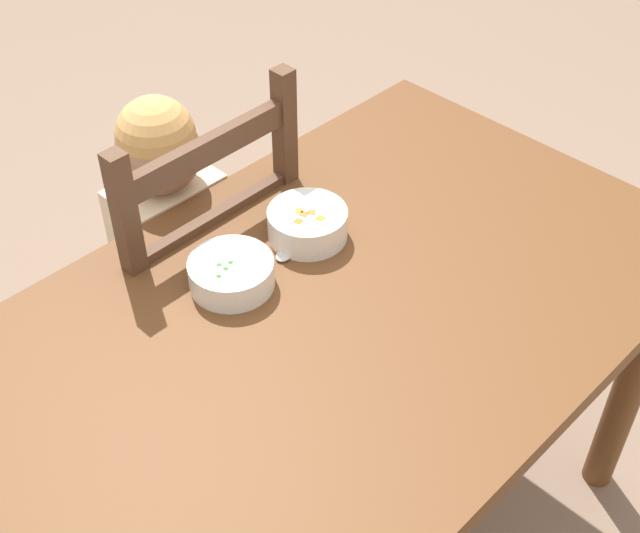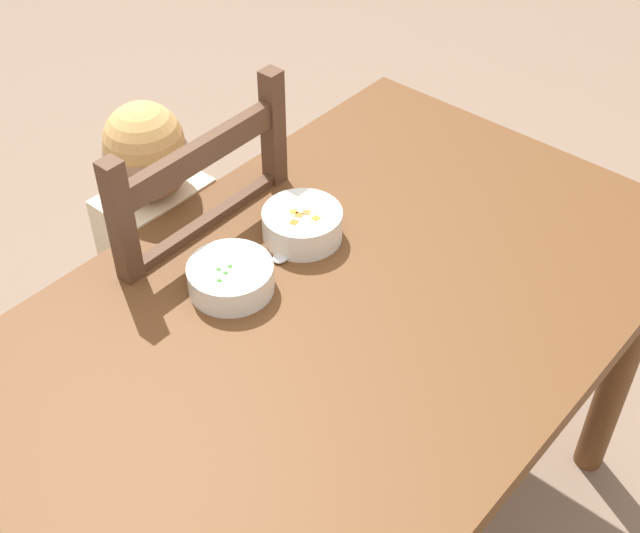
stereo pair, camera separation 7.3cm
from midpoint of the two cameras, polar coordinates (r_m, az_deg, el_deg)
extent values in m
cube|color=brown|center=(1.48, 0.27, -2.71)|extent=(1.30, 0.83, 0.04)
cylinder|color=brown|center=(2.02, 18.62, -6.16)|extent=(0.07, 0.07, 0.74)
cylinder|color=brown|center=(2.24, 3.18, 2.08)|extent=(0.07, 0.07, 0.74)
cube|color=#513423|center=(1.97, -11.59, -2.35)|extent=(0.42, 0.42, 0.02)
cube|color=#513423|center=(2.32, -10.39, -1.80)|extent=(0.04, 0.04, 0.44)
cube|color=#513423|center=(2.19, -17.80, -7.03)|extent=(0.04, 0.04, 0.44)
cube|color=#513423|center=(2.12, -3.48, -6.42)|extent=(0.04, 0.04, 0.44)
cube|color=#513423|center=(1.97, -11.19, -12.66)|extent=(0.04, 0.04, 0.44)
cube|color=#513423|center=(1.76, -4.17, 4.92)|extent=(0.04, 0.04, 0.56)
cube|color=#513423|center=(1.58, -13.65, -1.57)|extent=(0.04, 0.04, 0.56)
cube|color=#513423|center=(1.54, -9.40, 7.45)|extent=(0.36, 0.03, 0.05)
cube|color=#513423|center=(1.64, -8.76, 2.61)|extent=(0.36, 0.03, 0.05)
cube|color=beige|center=(1.84, -11.70, 1.02)|extent=(0.22, 0.14, 0.32)
sphere|color=#A4785A|center=(1.70, -12.79, 7.06)|extent=(0.17, 0.17, 0.17)
sphere|color=tan|center=(1.67, -12.99, 8.13)|extent=(0.16, 0.16, 0.16)
cylinder|color=#3F4C72|center=(2.03, -9.16, -9.61)|extent=(0.07, 0.07, 0.46)
cylinder|color=#3F4C72|center=(2.07, -6.90, -7.85)|extent=(0.07, 0.07, 0.46)
cylinder|color=beige|center=(1.67, -13.23, -0.60)|extent=(0.06, 0.24, 0.13)
cylinder|color=beige|center=(1.79, -6.83, 3.67)|extent=(0.06, 0.24, 0.13)
cylinder|color=white|center=(1.48, -7.41, -0.77)|extent=(0.15, 0.15, 0.05)
cylinder|color=white|center=(1.50, -7.34, -1.41)|extent=(0.07, 0.07, 0.01)
cylinder|color=green|center=(1.48, -7.44, -0.55)|extent=(0.12, 0.12, 0.03)
sphere|color=#439532|center=(1.44, -8.21, -1.09)|extent=(0.01, 0.01, 0.01)
sphere|color=green|center=(1.47, -7.48, -0.12)|extent=(0.01, 0.01, 0.01)
sphere|color=#469638|center=(1.46, -7.78, -0.57)|extent=(0.01, 0.01, 0.01)
sphere|color=green|center=(1.47, -8.23, -0.32)|extent=(0.01, 0.01, 0.01)
cylinder|color=white|center=(1.58, -2.52, 2.80)|extent=(0.15, 0.15, 0.06)
cylinder|color=white|center=(1.59, -2.50, 2.08)|extent=(0.07, 0.07, 0.01)
cylinder|color=orange|center=(1.57, -2.53, 3.05)|extent=(0.12, 0.12, 0.03)
cube|color=orange|center=(1.56, -2.26, 3.48)|extent=(0.02, 0.02, 0.01)
cube|color=orange|center=(1.56, -2.78, 3.33)|extent=(0.02, 0.02, 0.01)
cube|color=orange|center=(1.54, -3.11, 2.83)|extent=(0.02, 0.02, 0.01)
cube|color=orange|center=(1.55, -1.64, 3.10)|extent=(0.02, 0.02, 0.01)
cube|color=orange|center=(1.56, -3.11, 3.55)|extent=(0.02, 0.02, 0.01)
cube|color=silver|center=(1.60, -2.90, 2.10)|extent=(0.09, 0.04, 0.00)
ellipsoid|color=silver|center=(1.55, -3.95, 0.69)|extent=(0.05, 0.04, 0.01)
camera|label=1|loc=(0.04, 88.56, 1.30)|focal=47.69mm
camera|label=2|loc=(0.04, -91.44, -1.30)|focal=47.69mm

